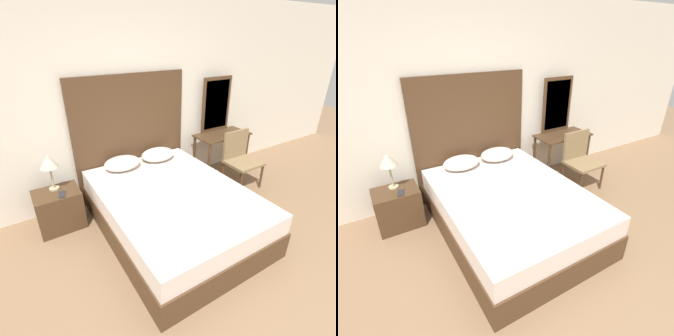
% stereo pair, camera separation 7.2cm
% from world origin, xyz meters
% --- Properties ---
extents(ground_plane, '(16.00, 16.00, 0.00)m').
position_xyz_m(ground_plane, '(0.00, 0.00, 0.00)').
color(ground_plane, '#8C6B4C').
extents(wall_back, '(10.00, 0.06, 2.70)m').
position_xyz_m(wall_back, '(0.00, 2.59, 1.35)').
color(wall_back, silver).
rests_on(wall_back, ground_plane).
extents(bed, '(1.59, 2.13, 0.55)m').
position_xyz_m(bed, '(0.01, 1.42, 0.27)').
color(bed, '#4C331E').
rests_on(bed, ground_plane).
extents(headboard, '(1.67, 0.05, 1.75)m').
position_xyz_m(headboard, '(0.01, 2.51, 0.87)').
color(headboard, '#4C331E').
rests_on(headboard, ground_plane).
extents(pillow_left, '(0.50, 0.37, 0.17)m').
position_xyz_m(pillow_left, '(-0.27, 2.26, 0.64)').
color(pillow_left, silver).
rests_on(pillow_left, bed).
extents(pillow_right, '(0.50, 0.37, 0.17)m').
position_xyz_m(pillow_right, '(0.29, 2.26, 0.64)').
color(pillow_right, silver).
rests_on(pillow_right, bed).
extents(phone_on_bed, '(0.10, 0.16, 0.01)m').
position_xyz_m(phone_on_bed, '(0.04, 1.41, 0.56)').
color(phone_on_bed, '#B7B7BC').
rests_on(phone_on_bed, bed).
extents(nightstand, '(0.53, 0.40, 0.50)m').
position_xyz_m(nightstand, '(-1.16, 2.20, 0.25)').
color(nightstand, '#4C331E').
rests_on(nightstand, ground_plane).
extents(table_lamp, '(0.21, 0.21, 0.46)m').
position_xyz_m(table_lamp, '(-1.16, 2.28, 0.86)').
color(table_lamp, tan).
rests_on(table_lamp, nightstand).
extents(phone_on_nightstand, '(0.10, 0.16, 0.01)m').
position_xyz_m(phone_on_nightstand, '(-1.11, 2.10, 0.51)').
color(phone_on_nightstand, '#232328').
rests_on(phone_on_nightstand, nightstand).
extents(vanity_desk, '(0.91, 0.46, 0.73)m').
position_xyz_m(vanity_desk, '(1.49, 2.22, 0.60)').
color(vanity_desk, '#4C331E').
rests_on(vanity_desk, ground_plane).
extents(vanity_mirror, '(0.56, 0.03, 0.88)m').
position_xyz_m(vanity_mirror, '(1.49, 2.43, 1.17)').
color(vanity_mirror, '#4C331E').
rests_on(vanity_mirror, vanity_desk).
extents(chair, '(0.51, 0.46, 0.87)m').
position_xyz_m(chair, '(1.51, 1.81, 0.49)').
color(chair, olive).
rests_on(chair, ground_plane).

